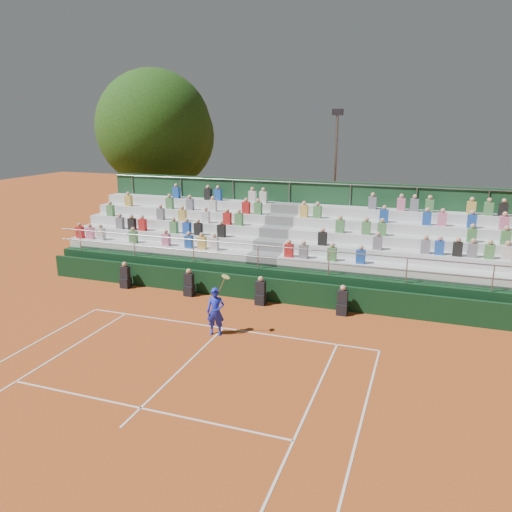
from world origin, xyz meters
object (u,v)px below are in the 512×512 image
(tree_west, at_px, (154,128))
(tree_east, at_px, (163,136))
(floodlight_mast, at_px, (335,168))
(tennis_player, at_px, (216,311))

(tree_west, height_order, tree_east, tree_west)
(tree_west, xyz_separation_m, floodlight_mast, (11.38, 0.48, -2.17))
(tennis_player, distance_m, tree_west, 17.72)
(tree_west, xyz_separation_m, tree_east, (0.10, 0.93, -0.52))
(tree_west, bearing_deg, floodlight_mast, 2.39)
(tree_east, distance_m, floodlight_mast, 11.41)
(tennis_player, relative_size, floodlight_mast, 0.28)
(tennis_player, height_order, tree_east, tree_east)
(floodlight_mast, bearing_deg, tree_west, -177.61)
(tree_east, relative_size, floodlight_mast, 1.21)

